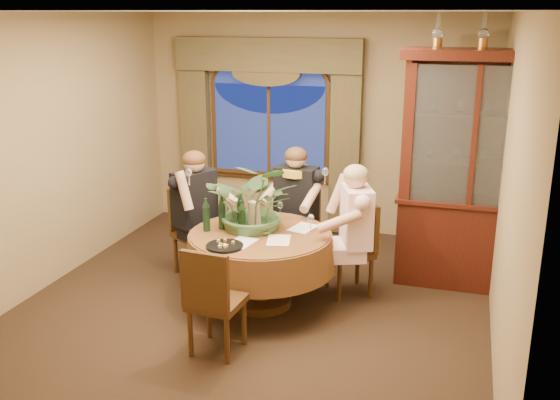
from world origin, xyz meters
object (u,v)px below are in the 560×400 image
(person_pink, at_px, (356,234))
(person_scarf, at_px, (296,210))
(chair_back_right, at_px, (296,229))
(wine_bottle_4, at_px, (224,209))
(oil_lamp_left, at_px, (438,30))
(wine_bottle_0, at_px, (206,215))
(chair_back, at_px, (197,232))
(stoneware_vase, at_px, (254,215))
(centerpiece_plant, at_px, (256,170))
(oil_lamp_center, at_px, (484,31))
(oil_lamp_right, at_px, (532,31))
(dining_table, at_px, (261,269))
(person_back, at_px, (195,215))
(olive_bowl, at_px, (264,232))
(chair_right, at_px, (350,249))
(wine_bottle_1, at_px, (242,217))
(china_cabinet, at_px, (471,172))
(chair_front_left, at_px, (217,299))
(wine_bottle_2, at_px, (222,213))
(wine_bottle_3, at_px, (241,209))

(person_pink, bearing_deg, person_scarf, 30.74)
(chair_back_right, relative_size, wine_bottle_4, 2.91)
(oil_lamp_left, xyz_separation_m, wine_bottle_0, (-1.99, -1.20, -1.71))
(chair_back, distance_m, stoneware_vase, 1.01)
(centerpiece_plant, bearing_deg, chair_back, 154.31)
(person_pink, bearing_deg, oil_lamp_center, -74.89)
(oil_lamp_right, distance_m, wine_bottle_0, 3.53)
(dining_table, bearing_deg, oil_lamp_left, 36.97)
(person_back, height_order, olive_bowl, person_back)
(chair_right, bearing_deg, oil_lamp_center, -95.13)
(chair_right, distance_m, wine_bottle_4, 1.34)
(chair_right, height_order, olive_bowl, chair_right)
(person_scarf, bearing_deg, wine_bottle_1, 81.34)
(wine_bottle_0, bearing_deg, oil_lamp_left, 31.00)
(china_cabinet, height_order, chair_right, china_cabinet)
(stoneware_vase, bearing_deg, chair_right, 24.71)
(oil_lamp_right, distance_m, stoneware_vase, 3.15)
(chair_back_right, height_order, stoneware_vase, stoneware_vase)
(oil_lamp_right, relative_size, stoneware_vase, 1.22)
(person_scarf, xyz_separation_m, olive_bowl, (-0.06, -0.96, 0.06))
(chair_back, height_order, chair_front_left, same)
(centerpiece_plant, bearing_deg, china_cabinet, 26.30)
(oil_lamp_center, xyz_separation_m, wine_bottle_2, (-2.30, -1.10, -1.71))
(chair_back, distance_m, wine_bottle_2, 0.86)
(china_cabinet, distance_m, olive_bowl, 2.23)
(person_pink, relative_size, wine_bottle_4, 4.29)
(chair_back_right, height_order, person_back, person_back)
(dining_table, height_order, chair_back_right, chair_back_right)
(chair_back, height_order, person_pink, person_pink)
(centerpiece_plant, xyz_separation_m, olive_bowl, (0.13, -0.15, -0.57))
(person_pink, bearing_deg, wine_bottle_3, 76.36)
(china_cabinet, relative_size, chair_front_left, 2.55)
(china_cabinet, bearing_deg, chair_right, -151.92)
(person_back, xyz_separation_m, centerpiece_plant, (0.80, -0.32, 0.63))
(chair_front_left, distance_m, wine_bottle_1, 0.99)
(oil_lamp_right, bearing_deg, wine_bottle_3, -160.42)
(oil_lamp_right, bearing_deg, chair_back, -169.89)
(person_scarf, relative_size, wine_bottle_2, 4.30)
(dining_table, relative_size, oil_lamp_center, 4.33)
(oil_lamp_right, xyz_separation_m, chair_back, (-3.25, -0.58, -2.14))
(olive_bowl, xyz_separation_m, wine_bottle_1, (-0.21, -0.04, 0.14))
(person_pink, relative_size, wine_bottle_0, 4.29)
(person_pink, bearing_deg, wine_bottle_2, 83.23)
(chair_right, height_order, person_pink, person_pink)
(person_back, bearing_deg, chair_back_right, 142.96)
(wine_bottle_4, bearing_deg, chair_front_left, -71.79)
(oil_lamp_right, distance_m, chair_back_right, 3.10)
(person_scarf, bearing_deg, wine_bottle_2, 68.00)
(oil_lamp_right, relative_size, wine_bottle_0, 1.03)
(chair_right, bearing_deg, wine_bottle_1, 88.08)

